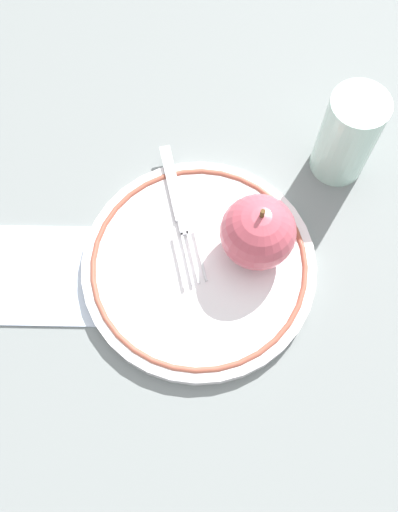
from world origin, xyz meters
TOP-DOWN VIEW (x-y plane):
  - ground_plane at (0.00, 0.00)m, footprint 2.00×2.00m
  - plate at (0.01, 0.01)m, footprint 0.25×0.25m
  - apple_red_whole at (0.01, 0.07)m, footprint 0.08×0.08m
  - fork at (-0.06, 0.01)m, footprint 0.17×0.04m
  - drinking_glass at (-0.06, 0.20)m, footprint 0.06×0.06m
  - napkin_folded at (-0.05, -0.16)m, footprint 0.16×0.19m

SIDE VIEW (x-z plane):
  - ground_plane at x=0.00m, z-range 0.00..0.00m
  - napkin_folded at x=-0.05m, z-range 0.00..0.01m
  - plate at x=0.01m, z-range 0.00..0.02m
  - fork at x=-0.06m, z-range 0.02..0.02m
  - drinking_glass at x=-0.06m, z-range 0.00..0.11m
  - apple_red_whole at x=0.01m, z-range 0.01..0.10m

